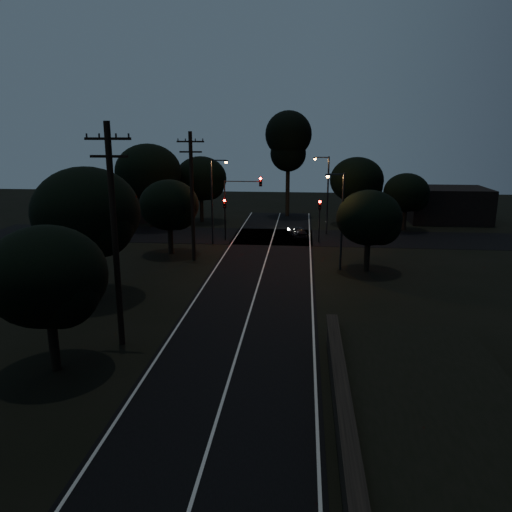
{
  "coord_description": "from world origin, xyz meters",
  "views": [
    {
      "loc": [
        3.07,
        -7.81,
        10.58
      ],
      "look_at": [
        0.0,
        24.0,
        2.5
      ],
      "focal_mm": 35.0,
      "sensor_mm": 36.0,
      "label": 1
    }
  ],
  "objects_px": {
    "utility_pole_far": "(192,195)",
    "tall_pine": "(288,141)",
    "streetlight_c": "(340,215)",
    "car": "(298,232)",
    "utility_pole_mid": "(114,234)",
    "signal_mast": "(242,197)",
    "signal_right": "(320,213)",
    "streetlight_a": "(214,196)",
    "signal_left": "(225,212)",
    "streetlight_b": "(326,190)"
  },
  "relations": [
    {
      "from": "utility_pole_far",
      "to": "tall_pine",
      "type": "bearing_deg",
      "value": 73.07
    },
    {
      "from": "streetlight_c",
      "to": "car",
      "type": "bearing_deg",
      "value": 105.37
    },
    {
      "from": "utility_pole_mid",
      "to": "utility_pole_far",
      "type": "height_order",
      "value": "utility_pole_mid"
    },
    {
      "from": "signal_mast",
      "to": "signal_right",
      "type": "bearing_deg",
      "value": -0.03
    },
    {
      "from": "utility_pole_far",
      "to": "streetlight_a",
      "type": "relative_size",
      "value": 1.31
    },
    {
      "from": "utility_pole_far",
      "to": "signal_mast",
      "type": "height_order",
      "value": "utility_pole_far"
    },
    {
      "from": "tall_pine",
      "to": "signal_right",
      "type": "xyz_separation_m",
      "value": [
        3.6,
        -15.01,
        -6.48
      ]
    },
    {
      "from": "utility_pole_mid",
      "to": "utility_pole_far",
      "type": "xyz_separation_m",
      "value": [
        0.0,
        17.0,
        -0.25
      ]
    },
    {
      "from": "car",
      "to": "streetlight_a",
      "type": "bearing_deg",
      "value": 10.07
    },
    {
      "from": "utility_pole_far",
      "to": "signal_right",
      "type": "height_order",
      "value": "utility_pole_far"
    },
    {
      "from": "utility_pole_mid",
      "to": "tall_pine",
      "type": "relative_size",
      "value": 0.85
    },
    {
      "from": "signal_left",
      "to": "streetlight_c",
      "type": "height_order",
      "value": "streetlight_c"
    },
    {
      "from": "streetlight_a",
      "to": "streetlight_c",
      "type": "height_order",
      "value": "streetlight_a"
    },
    {
      "from": "streetlight_b",
      "to": "signal_right",
      "type": "bearing_deg",
      "value": -100.0
    },
    {
      "from": "utility_pole_mid",
      "to": "signal_right",
      "type": "distance_m",
      "value": 27.3
    },
    {
      "from": "utility_pole_far",
      "to": "streetlight_b",
      "type": "height_order",
      "value": "utility_pole_far"
    },
    {
      "from": "utility_pole_mid",
      "to": "streetlight_b",
      "type": "bearing_deg",
      "value": 68.7
    },
    {
      "from": "utility_pole_far",
      "to": "streetlight_b",
      "type": "distance_m",
      "value": 16.51
    },
    {
      "from": "car",
      "to": "utility_pole_mid",
      "type": "bearing_deg",
      "value": 56.09
    },
    {
      "from": "utility_pole_mid",
      "to": "signal_right",
      "type": "height_order",
      "value": "utility_pole_mid"
    },
    {
      "from": "signal_mast",
      "to": "streetlight_b",
      "type": "distance_m",
      "value": 9.15
    },
    {
      "from": "tall_pine",
      "to": "signal_left",
      "type": "xyz_separation_m",
      "value": [
        -5.6,
        -15.01,
        -6.48
      ]
    },
    {
      "from": "car",
      "to": "tall_pine",
      "type": "bearing_deg",
      "value": -99.46
    },
    {
      "from": "signal_mast",
      "to": "streetlight_a",
      "type": "relative_size",
      "value": 0.78
    },
    {
      "from": "streetlight_b",
      "to": "car",
      "type": "xyz_separation_m",
      "value": [
        -2.75,
        -2.11,
        -4.07
      ]
    },
    {
      "from": "signal_mast",
      "to": "car",
      "type": "relative_size",
      "value": 1.88
    },
    {
      "from": "utility_pole_mid",
      "to": "utility_pole_far",
      "type": "relative_size",
      "value": 1.05
    },
    {
      "from": "utility_pole_mid",
      "to": "car",
      "type": "xyz_separation_m",
      "value": [
        8.56,
        26.89,
        -5.17
      ]
    },
    {
      "from": "signal_right",
      "to": "streetlight_b",
      "type": "xyz_separation_m",
      "value": [
        0.71,
        4.01,
        1.8
      ]
    },
    {
      "from": "utility_pole_far",
      "to": "streetlight_c",
      "type": "bearing_deg",
      "value": -9.6
    },
    {
      "from": "tall_pine",
      "to": "streetlight_b",
      "type": "bearing_deg",
      "value": -68.62
    },
    {
      "from": "utility_pole_mid",
      "to": "signal_mast",
      "type": "height_order",
      "value": "utility_pole_mid"
    },
    {
      "from": "utility_pole_mid",
      "to": "utility_pole_far",
      "type": "distance_m",
      "value": 17.0
    },
    {
      "from": "signal_right",
      "to": "signal_mast",
      "type": "xyz_separation_m",
      "value": [
        -7.51,
        0.0,
        1.5
      ]
    },
    {
      "from": "streetlight_a",
      "to": "streetlight_b",
      "type": "bearing_deg",
      "value": 29.48
    },
    {
      "from": "tall_pine",
      "to": "car",
      "type": "height_order",
      "value": "tall_pine"
    },
    {
      "from": "utility_pole_mid",
      "to": "utility_pole_far",
      "type": "bearing_deg",
      "value": 90.0
    },
    {
      "from": "signal_left",
      "to": "car",
      "type": "bearing_deg",
      "value": 14.89
    },
    {
      "from": "signal_mast",
      "to": "car",
      "type": "xyz_separation_m",
      "value": [
        5.48,
        1.9,
        -3.77
      ]
    },
    {
      "from": "streetlight_a",
      "to": "streetlight_b",
      "type": "relative_size",
      "value": 1.0
    },
    {
      "from": "signal_left",
      "to": "signal_mast",
      "type": "bearing_deg",
      "value": 0.13
    },
    {
      "from": "car",
      "to": "streetlight_c",
      "type": "bearing_deg",
      "value": 89.12
    },
    {
      "from": "utility_pole_far",
      "to": "streetlight_c",
      "type": "relative_size",
      "value": 1.4
    },
    {
      "from": "tall_pine",
      "to": "signal_right",
      "type": "height_order",
      "value": "tall_pine"
    },
    {
      "from": "tall_pine",
      "to": "utility_pole_far",
      "type": "bearing_deg",
      "value": -106.93
    },
    {
      "from": "tall_pine",
      "to": "signal_left",
      "type": "relative_size",
      "value": 3.15
    },
    {
      "from": "tall_pine",
      "to": "signal_left",
      "type": "distance_m",
      "value": 17.28
    },
    {
      "from": "utility_pole_far",
      "to": "tall_pine",
      "type": "xyz_separation_m",
      "value": [
        7.0,
        23.0,
        3.83
      ]
    },
    {
      "from": "tall_pine",
      "to": "streetlight_a",
      "type": "relative_size",
      "value": 1.62
    },
    {
      "from": "signal_left",
      "to": "streetlight_c",
      "type": "relative_size",
      "value": 0.55
    }
  ]
}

